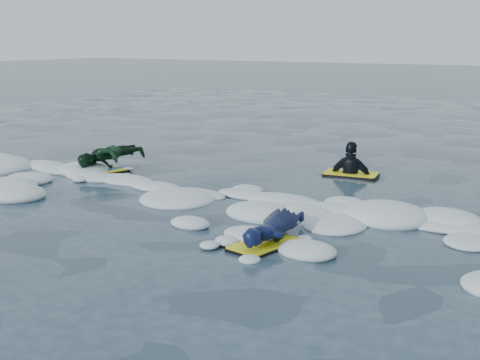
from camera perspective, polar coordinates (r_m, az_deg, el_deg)
name	(u,v)px	position (r m, az deg, el deg)	size (l,w,h in m)	color
ground	(159,218)	(9.00, -7.70, -3.62)	(120.00, 120.00, 0.00)	#182B3A
foam_band	(199,203)	(9.79, -3.91, -2.15)	(12.00, 3.10, 0.30)	white
prone_woman_unit	(272,230)	(7.81, 3.07, -4.71)	(0.69, 1.48, 0.36)	black
prone_child_unit	(111,159)	(12.24, -12.16, 1.99)	(1.06, 1.49, 0.53)	black
waiting_rider_unit	(351,180)	(11.83, 10.45, -0.03)	(1.09, 0.71, 1.53)	black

